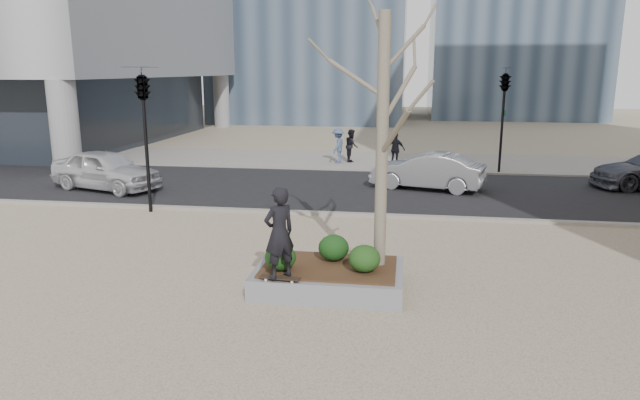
# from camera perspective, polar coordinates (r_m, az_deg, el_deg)

# --- Properties ---
(ground) EXTENTS (120.00, 120.00, 0.00)m
(ground) POSITION_cam_1_polar(r_m,az_deg,el_deg) (12.05, -3.84, -8.54)
(ground) COLOR tan
(ground) RESTS_ON ground
(street) EXTENTS (60.00, 8.00, 0.02)m
(street) POSITION_cam_1_polar(r_m,az_deg,el_deg) (21.53, 1.93, 1.13)
(street) COLOR black
(street) RESTS_ON ground
(far_sidewalk) EXTENTS (60.00, 6.00, 0.02)m
(far_sidewalk) POSITION_cam_1_polar(r_m,az_deg,el_deg) (28.39, 3.63, 3.98)
(far_sidewalk) COLOR gray
(far_sidewalk) RESTS_ON ground
(planter) EXTENTS (3.00, 2.00, 0.45)m
(planter) POSITION_cam_1_polar(r_m,az_deg,el_deg) (11.80, 0.93, -7.81)
(planter) COLOR gray
(planter) RESTS_ON ground
(planter_mulch) EXTENTS (2.70, 1.70, 0.04)m
(planter_mulch) POSITION_cam_1_polar(r_m,az_deg,el_deg) (11.71, 0.93, -6.69)
(planter_mulch) COLOR #382314
(planter_mulch) RESTS_ON planter
(sycamore_tree) EXTENTS (2.80, 2.80, 6.60)m
(sycamore_tree) POSITION_cam_1_polar(r_m,az_deg,el_deg) (11.26, 6.33, 9.73)
(sycamore_tree) COLOR gray
(sycamore_tree) RESTS_ON planter_mulch
(shrub_left) EXTENTS (0.62, 0.62, 0.53)m
(shrub_left) POSITION_cam_1_polar(r_m,az_deg,el_deg) (11.42, -3.98, -5.74)
(shrub_left) COLOR #133C13
(shrub_left) RESTS_ON planter_mulch
(shrub_middle) EXTENTS (0.64, 0.64, 0.54)m
(shrub_middle) POSITION_cam_1_polar(r_m,az_deg,el_deg) (11.96, 1.38, -4.79)
(shrub_middle) COLOR #193E13
(shrub_middle) RESTS_ON planter_mulch
(shrub_right) EXTENTS (0.63, 0.63, 0.54)m
(shrub_right) POSITION_cam_1_polar(r_m,az_deg,el_deg) (11.34, 4.47, -5.86)
(shrub_right) COLOR #133C14
(shrub_right) RESTS_ON planter_mulch
(skateboard) EXTENTS (0.79, 0.26, 0.08)m
(skateboard) POSITION_cam_1_polar(r_m,az_deg,el_deg) (11.04, -4.02, -7.88)
(skateboard) COLOR black
(skateboard) RESTS_ON planter
(skateboarder) EXTENTS (0.75, 0.75, 1.76)m
(skateboarder) POSITION_cam_1_polar(r_m,az_deg,el_deg) (10.75, -4.10, -3.30)
(skateboarder) COLOR black
(skateboarder) RESTS_ON skateboard
(police_car) EXTENTS (4.69, 2.97, 1.49)m
(police_car) POSITION_cam_1_polar(r_m,az_deg,el_deg) (22.69, -20.64, 2.84)
(police_car) COLOR silver
(police_car) RESTS_ON street
(car_silver) EXTENTS (4.38, 2.48, 1.37)m
(car_silver) POSITION_cam_1_polar(r_m,az_deg,el_deg) (21.69, 10.68, 2.86)
(car_silver) COLOR gray
(car_silver) RESTS_ON street
(pedestrian_a) EXTENTS (0.72, 0.86, 1.57)m
(pedestrian_a) POSITION_cam_1_polar(r_m,az_deg,el_deg) (27.83, 3.17, 5.47)
(pedestrian_a) COLOR black
(pedestrian_a) RESTS_ON far_sidewalk
(pedestrian_b) EXTENTS (0.76, 1.15, 1.66)m
(pedestrian_b) POSITION_cam_1_polar(r_m,az_deg,el_deg) (27.40, 1.81, 5.46)
(pedestrian_b) COLOR #44577B
(pedestrian_b) RESTS_ON far_sidewalk
(pedestrian_c) EXTENTS (0.99, 0.70, 1.56)m
(pedestrian_c) POSITION_cam_1_polar(r_m,az_deg,el_deg) (26.74, 7.57, 5.05)
(pedestrian_c) COLOR black
(pedestrian_c) RESTS_ON far_sidewalk
(traffic_light_near) EXTENTS (0.60, 2.48, 4.50)m
(traffic_light_near) POSITION_cam_1_polar(r_m,az_deg,el_deg) (18.49, -17.01, 5.67)
(traffic_light_near) COLOR black
(traffic_light_near) RESTS_ON ground
(traffic_light_far) EXTENTS (0.60, 2.48, 4.50)m
(traffic_light_far) POSITION_cam_1_polar(r_m,az_deg,el_deg) (25.94, 17.77, 7.54)
(traffic_light_far) COLOR black
(traffic_light_far) RESTS_ON ground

